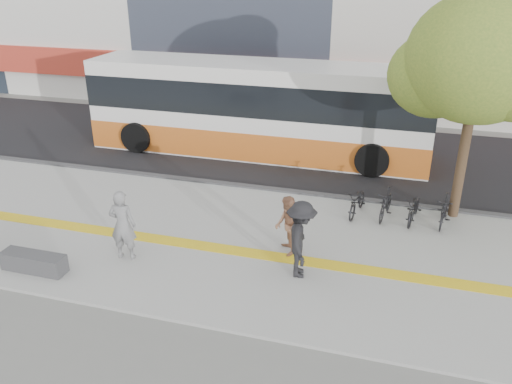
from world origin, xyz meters
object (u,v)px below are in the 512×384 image
(bus, at_px, (257,111))
(pedestrian_tan, at_px, (288,226))
(pedestrian_dark, at_px, (301,240))
(seated_woman, at_px, (123,225))
(street_tree, at_px, (478,60))
(bench, at_px, (34,262))

(bus, height_order, pedestrian_tan, bus)
(pedestrian_tan, bearing_deg, pedestrian_dark, 5.81)
(seated_woman, height_order, pedestrian_tan, seated_woman)
(pedestrian_tan, bearing_deg, seated_woman, -95.20)
(street_tree, height_order, pedestrian_tan, street_tree)
(bench, relative_size, seated_woman, 0.88)
(bus, relative_size, pedestrian_dark, 6.79)
(bus, bearing_deg, pedestrian_tan, -68.43)
(pedestrian_tan, distance_m, pedestrian_dark, 1.04)
(bench, distance_m, bus, 10.18)
(seated_woman, bearing_deg, pedestrian_tan, -167.93)
(street_tree, xyz_separation_m, pedestrian_dark, (-3.65, -4.43, -3.49))
(street_tree, xyz_separation_m, seated_woman, (-7.98, -4.87, -3.53))
(pedestrian_tan, bearing_deg, bus, 177.23)
(pedestrian_dark, bearing_deg, pedestrian_tan, 18.94)
(seated_woman, bearing_deg, street_tree, -155.68)
(street_tree, height_order, pedestrian_dark, street_tree)
(street_tree, bearing_deg, seated_woman, -148.61)
(bus, distance_m, pedestrian_dark, 8.80)
(bus, relative_size, seated_woman, 7.04)
(street_tree, relative_size, pedestrian_tan, 4.09)
(bench, relative_size, pedestrian_dark, 0.85)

